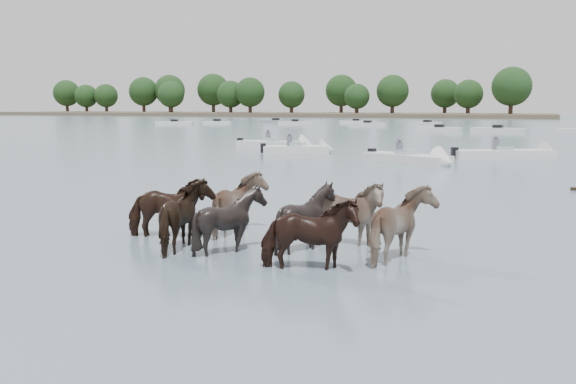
% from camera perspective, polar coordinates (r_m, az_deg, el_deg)
% --- Properties ---
extents(ground, '(400.00, 400.00, 0.00)m').
position_cam_1_polar(ground, '(11.48, -2.86, -7.39)').
color(ground, slate).
rests_on(ground, ground).
extents(shoreline, '(160.00, 30.00, 1.00)m').
position_cam_1_polar(shoreline, '(176.62, -3.41, 7.20)').
color(shoreline, '#4C4233').
rests_on(shoreline, ground).
extents(pony_herd, '(7.40, 4.21, 1.62)m').
position_cam_1_polar(pony_herd, '(13.16, -1.51, -2.55)').
color(pony_herd, black).
rests_on(pony_herd, ground).
extents(motorboat_a, '(4.80, 3.35, 1.92)m').
position_cam_1_polar(motorboat_a, '(39.42, 1.71, 3.93)').
color(motorboat_a, silver).
rests_on(motorboat_a, ground).
extents(motorboat_b, '(5.47, 3.90, 1.92)m').
position_cam_1_polar(motorboat_b, '(32.92, 11.96, 2.94)').
color(motorboat_b, silver).
rests_on(motorboat_b, ground).
extents(motorboat_c, '(6.29, 4.28, 1.92)m').
position_cam_1_polar(motorboat_c, '(38.35, 20.37, 3.31)').
color(motorboat_c, silver).
rests_on(motorboat_c, ground).
extents(motorboat_f, '(5.92, 1.71, 1.92)m').
position_cam_1_polar(motorboat_f, '(44.52, -0.44, 4.40)').
color(motorboat_f, silver).
rests_on(motorboat_f, ground).
extents(distant_flotilla, '(101.75, 28.25, 0.93)m').
position_cam_1_polar(distant_flotilla, '(85.41, 17.69, 5.79)').
color(distant_flotilla, silver).
rests_on(distant_flotilla, ground).
extents(treeline, '(148.98, 22.44, 12.48)m').
position_cam_1_polar(treeline, '(178.95, -3.93, 9.21)').
color(treeline, '#382619').
rests_on(treeline, ground).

